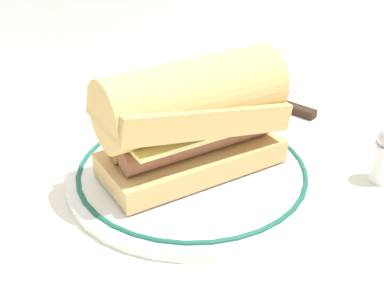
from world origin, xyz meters
The scene contains 4 objects.
ground_plane centered at (0.00, 0.00, 0.00)m, with size 1.50×1.50×0.00m, color silver.
plate centered at (0.02, 0.02, 0.01)m, with size 0.29×0.29×0.01m.
sausage_sandwich centered at (0.02, 0.02, 0.08)m, with size 0.21×0.09×0.13m.
butter_knife centered at (0.22, 0.12, 0.00)m, with size 0.06×0.15×0.01m.
Camera 1 is at (-0.23, -0.40, 0.32)m, focal length 47.22 mm.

